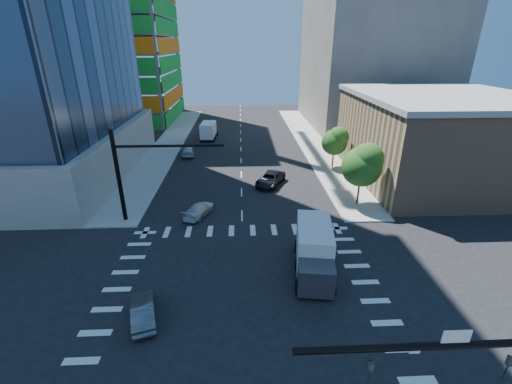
{
  "coord_description": "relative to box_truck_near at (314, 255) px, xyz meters",
  "views": [
    {
      "loc": [
        0.04,
        -19.0,
        16.1
      ],
      "look_at": [
        1.26,
        8.0,
        4.35
      ],
      "focal_mm": 24.0,
      "sensor_mm": 36.0,
      "label": 1
    }
  ],
  "objects": [
    {
      "name": "ground",
      "position": [
        -5.38,
        -2.41,
        -1.52
      ],
      "size": [
        160.0,
        160.0,
        0.0
      ],
      "primitive_type": "plane",
      "color": "black",
      "rests_on": "ground"
    },
    {
      "name": "car_nb_far",
      "position": [
        -1.8,
        17.8,
        -0.77
      ],
      "size": [
        4.52,
        5.94,
        1.5
      ],
      "primitive_type": "imported",
      "rotation": [
        0.0,
        0.0,
        -0.43
      ],
      "color": "black",
      "rests_on": "ground"
    },
    {
      "name": "car_sb_cross",
      "position": [
        -11.71,
        -4.37,
        -0.86
      ],
      "size": [
        2.47,
        4.22,
        1.31
      ],
      "primitive_type": "imported",
      "rotation": [
        0.0,
        0.0,
        3.43
      ],
      "color": "#535458",
      "rests_on": "ground"
    },
    {
      "name": "box_truck_near",
      "position": [
        0.0,
        0.0,
        0.0
      ],
      "size": [
        3.71,
        6.88,
        3.43
      ],
      "rotation": [
        0.0,
        0.0,
        -0.15
      ],
      "color": "black",
      "rests_on": "ground"
    },
    {
      "name": "sidewalk_nw",
      "position": [
        -17.88,
        37.59,
        -1.44
      ],
      "size": [
        5.0,
        60.0,
        0.15
      ],
      "primitive_type": "cube",
      "color": "#98958F",
      "rests_on": "ground"
    },
    {
      "name": "car_sb_near",
      "position": [
        -9.71,
        9.9,
        -0.88
      ],
      "size": [
        3.35,
        4.71,
        1.27
      ],
      "primitive_type": "imported",
      "rotation": [
        0.0,
        0.0,
        2.74
      ],
      "color": "silver",
      "rests_on": "ground"
    },
    {
      "name": "tree_south",
      "position": [
        7.24,
        11.5,
        3.17
      ],
      "size": [
        4.16,
        4.16,
        6.82
      ],
      "color": "#382316",
      "rests_on": "sidewalk_ne"
    },
    {
      "name": "sidewalk_ne",
      "position": [
        7.12,
        37.59,
        -1.44
      ],
      "size": [
        5.0,
        60.0,
        0.15
      ],
      "primitive_type": "cube",
      "color": "#98958F",
      "rests_on": "ground"
    },
    {
      "name": "commercial_building",
      "position": [
        19.62,
        19.59,
        3.8
      ],
      "size": [
        20.5,
        22.5,
        10.6
      ],
      "color": "#8E7252",
      "rests_on": "ground"
    },
    {
      "name": "signal_mast_nw",
      "position": [
        -15.38,
        9.09,
        3.98
      ],
      "size": [
        10.2,
        0.4,
        9.0
      ],
      "color": "black",
      "rests_on": "sidewalk_nw"
    },
    {
      "name": "tree_north",
      "position": [
        7.54,
        23.5,
        2.47
      ],
      "size": [
        3.54,
        3.52,
        5.78
      ],
      "color": "#382316",
      "rests_on": "sidewalk_ne"
    },
    {
      "name": "car_sb_mid",
      "position": [
        -13.64,
        30.46,
        -0.71
      ],
      "size": [
        2.44,
        4.92,
        1.61
      ],
      "primitive_type": "imported",
      "rotation": [
        0.0,
        0.0,
        3.26
      ],
      "color": "#ABAFB3",
      "rests_on": "ground"
    },
    {
      "name": "road_markings",
      "position": [
        -5.38,
        -2.41,
        -1.51
      ],
      "size": [
        20.0,
        20.0,
        0.01
      ],
      "primitive_type": "cube",
      "color": "silver",
      "rests_on": "ground"
    },
    {
      "name": "bg_building_ne",
      "position": [
        21.62,
        52.59,
        12.48
      ],
      "size": [
        24.0,
        30.0,
        28.0
      ],
      "primitive_type": "cube",
      "color": "#5D5953",
      "rests_on": "ground"
    },
    {
      "name": "box_truck_far",
      "position": [
        -11.15,
        40.87,
        -0.15
      ],
      "size": [
        2.9,
        6.04,
        3.09
      ],
      "rotation": [
        0.0,
        0.0,
        3.07
      ],
      "color": "black",
      "rests_on": "ground"
    }
  ]
}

